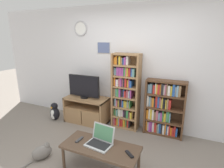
% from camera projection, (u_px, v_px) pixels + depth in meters
% --- Properties ---
extents(wall_back, '(7.02, 0.09, 2.60)m').
position_uv_depth(wall_back, '(129.00, 68.00, 3.74)').
color(wall_back, silver).
rests_on(wall_back, ground_plane).
extents(tv_stand, '(0.99, 0.50, 0.59)m').
position_uv_depth(tv_stand, '(87.00, 110.00, 4.07)').
color(tv_stand, '#9E754C').
rests_on(tv_stand, ground_plane).
extents(television, '(0.76, 0.18, 0.53)m').
position_uv_depth(television, '(84.00, 87.00, 3.93)').
color(television, black).
rests_on(television, tv_stand).
extents(bookshelf_tall, '(0.58, 0.29, 1.62)m').
position_uv_depth(bookshelf_tall, '(125.00, 92.00, 3.72)').
color(bookshelf_tall, '#9E754C').
rests_on(bookshelf_tall, ground_plane).
extents(bookshelf_short, '(0.77, 0.24, 1.14)m').
position_uv_depth(bookshelf_short, '(163.00, 108.00, 3.49)').
color(bookshelf_short, brown).
rests_on(bookshelf_short, ground_plane).
extents(coffee_table, '(1.13, 0.48, 0.41)m').
position_uv_depth(coffee_table, '(101.00, 149.00, 2.54)').
color(coffee_table, '#4C3828').
rests_on(coffee_table, ground_plane).
extents(laptop, '(0.40, 0.34, 0.27)m').
position_uv_depth(laptop, '(101.00, 140.00, 2.57)').
color(laptop, '#B7BABC').
rests_on(laptop, coffee_table).
extents(remote_near_laptop, '(0.15, 0.14, 0.02)m').
position_uv_depth(remote_near_laptop, '(129.00, 154.00, 2.34)').
color(remote_near_laptop, black).
rests_on(remote_near_laptop, coffee_table).
extents(remote_far_from_laptop, '(0.05, 0.16, 0.02)m').
position_uv_depth(remote_far_from_laptop, '(79.00, 140.00, 2.67)').
color(remote_far_from_laptop, '#38383A').
rests_on(remote_far_from_laptop, coffee_table).
extents(cat, '(0.32, 0.59, 0.27)m').
position_uv_depth(cat, '(42.00, 152.00, 2.85)').
color(cat, slate).
rests_on(cat, ground_plane).
extents(penguin_figurine, '(0.23, 0.21, 0.43)m').
position_uv_depth(penguin_figurine, '(55.00, 112.00, 4.18)').
color(penguin_figurine, black).
rests_on(penguin_figurine, ground_plane).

